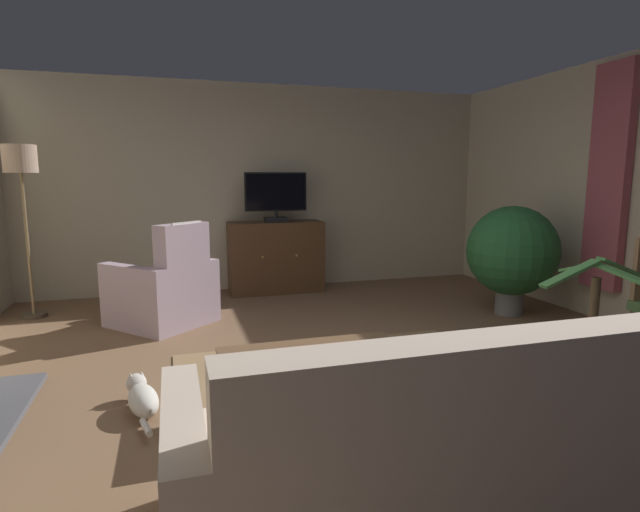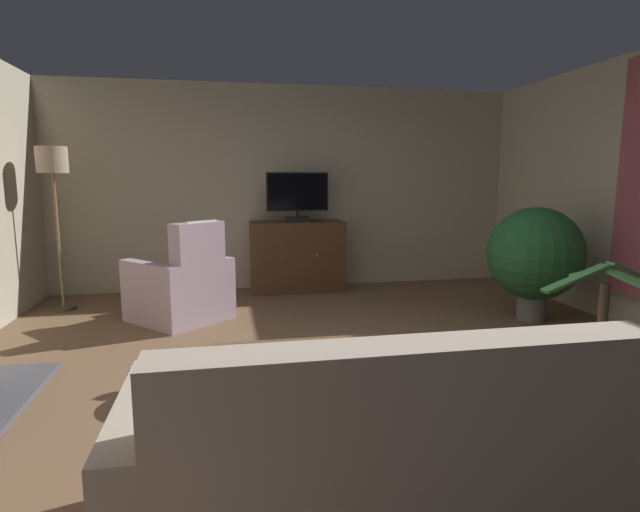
% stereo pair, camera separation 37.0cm
% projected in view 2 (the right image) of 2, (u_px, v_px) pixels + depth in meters
% --- Properties ---
extents(ground_plane, '(6.69, 7.25, 0.04)m').
position_uv_depth(ground_plane, '(349.00, 385.00, 3.61)').
color(ground_plane, brown).
extents(wall_back, '(6.69, 0.10, 2.66)m').
position_uv_depth(wall_back, '(288.00, 188.00, 6.67)').
color(wall_back, '#B2A88E').
rests_on(wall_back, ground_plane).
extents(curtain_panel_far, '(0.10, 0.44, 2.23)m').
position_uv_depth(curtain_panel_far, '(640.00, 178.00, 4.67)').
color(curtain_panel_far, '#A34C56').
extents(rug_central, '(2.43, 2.10, 0.01)m').
position_uv_depth(rug_central, '(349.00, 390.00, 3.46)').
color(rug_central, '#8E704C').
rests_on(rug_central, ground_plane).
extents(tv_cabinet, '(1.20, 0.49, 0.91)m').
position_uv_depth(tv_cabinet, '(297.00, 258.00, 6.49)').
color(tv_cabinet, '#352315').
rests_on(tv_cabinet, ground_plane).
extents(television, '(0.78, 0.20, 0.62)m').
position_uv_depth(television, '(297.00, 196.00, 6.31)').
color(television, black).
rests_on(television, tv_cabinet).
extents(coffee_table, '(1.14, 0.54, 0.41)m').
position_uv_depth(coffee_table, '(302.00, 359.00, 3.06)').
color(coffee_table, brown).
rests_on(coffee_table, ground_plane).
extents(tv_remote, '(0.18, 0.09, 0.02)m').
position_uv_depth(tv_remote, '(308.00, 358.00, 2.92)').
color(tv_remote, black).
rests_on(tv_remote, coffee_table).
extents(folded_newspaper, '(0.31, 0.24, 0.01)m').
position_uv_depth(folded_newspaper, '(295.00, 352.00, 3.04)').
color(folded_newspaper, silver).
rests_on(folded_newspaper, coffee_table).
extents(sofa_floral, '(2.13, 0.89, 0.92)m').
position_uv_depth(sofa_floral, '(389.00, 461.00, 2.06)').
color(sofa_floral, '#C6B29E').
rests_on(sofa_floral, ground_plane).
extents(armchair_angled_to_table, '(1.17, 1.17, 1.06)m').
position_uv_depth(armchair_angled_to_table, '(182.00, 288.00, 5.16)').
color(armchair_angled_to_table, '#AD93A3').
rests_on(armchair_angled_to_table, ground_plane).
extents(potted_plant_leafy_by_curtain, '(0.96, 0.96, 1.17)m').
position_uv_depth(potted_plant_leafy_by_curtain, '(535.00, 255.00, 5.12)').
color(potted_plant_leafy_by_curtain, slate).
rests_on(potted_plant_leafy_by_curtain, ground_plane).
extents(potted_plant_on_hearth_side, '(0.91, 0.83, 0.94)m').
position_uv_depth(potted_plant_on_hearth_side, '(598.00, 371.00, 3.27)').
color(potted_plant_on_hearth_side, beige).
rests_on(potted_plant_on_hearth_side, ground_plane).
extents(cat, '(0.26, 0.70, 0.20)m').
position_uv_depth(cat, '(139.00, 390.00, 3.27)').
color(cat, beige).
rests_on(cat, ground_plane).
extents(floor_lamp, '(0.32, 0.32, 1.80)m').
position_uv_depth(floor_lamp, '(53.00, 175.00, 5.37)').
color(floor_lamp, '#4C4233').
rests_on(floor_lamp, ground_plane).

